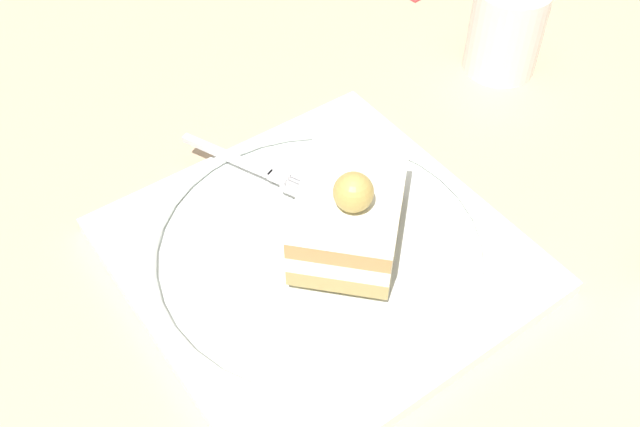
{
  "coord_description": "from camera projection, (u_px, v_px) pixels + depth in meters",
  "views": [
    {
      "loc": [
        0.2,
        0.23,
        0.39
      ],
      "look_at": [
        0.01,
        -0.02,
        0.05
      ],
      "focal_mm": 40.16,
      "sensor_mm": 36.0,
      "label": 1
    }
  ],
  "objects": [
    {
      "name": "dessert_plate",
      "position": [
        320.0,
        252.0,
        0.49
      ],
      "size": [
        0.25,
        0.25,
        0.02
      ],
      "color": "white",
      "rests_on": "ground_plane"
    },
    {
      "name": "drink_glass_far",
      "position": [
        505.0,
        34.0,
        0.63
      ],
      "size": [
        0.06,
        0.06,
        0.08
      ],
      "color": "white",
      "rests_on": "ground_plane"
    },
    {
      "name": "cake_slice",
      "position": [
        350.0,
        211.0,
        0.47
      ],
      "size": [
        0.12,
        0.12,
        0.07
      ],
      "color": "tan",
      "rests_on": "dessert_plate"
    },
    {
      "name": "fork",
      "position": [
        254.0,
        168.0,
        0.53
      ],
      "size": [
        0.06,
        0.12,
        0.0
      ],
      "color": "silver",
      "rests_on": "dessert_plate"
    },
    {
      "name": "ground_plane",
      "position": [
        350.0,
        269.0,
        0.5
      ],
      "size": [
        2.4,
        2.4,
        0.0
      ],
      "primitive_type": "plane",
      "color": "tan"
    }
  ]
}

